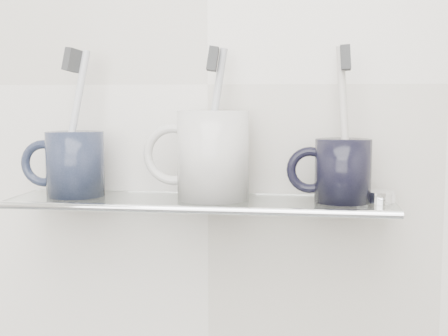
% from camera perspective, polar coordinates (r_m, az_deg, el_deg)
% --- Properties ---
extents(wall_back, '(2.50, 0.00, 2.50)m').
position_cam_1_polar(wall_back, '(0.87, -1.51, 7.65)').
color(wall_back, silver).
rests_on(wall_back, ground).
extents(shelf_glass, '(0.50, 0.12, 0.01)m').
position_cam_1_polar(shelf_glass, '(0.82, -2.20, -3.14)').
color(shelf_glass, silver).
rests_on(shelf_glass, wall_back).
extents(shelf_rail, '(0.50, 0.01, 0.01)m').
position_cam_1_polar(shelf_rail, '(0.76, -2.94, -3.83)').
color(shelf_rail, silver).
rests_on(shelf_rail, shelf_glass).
extents(bracket_left, '(0.02, 0.03, 0.02)m').
position_cam_1_polar(bracket_left, '(0.92, -14.64, -2.93)').
color(bracket_left, silver).
rests_on(bracket_left, wall_back).
extents(bracket_right, '(0.02, 0.03, 0.02)m').
position_cam_1_polar(bracket_right, '(0.85, 12.42, -3.60)').
color(bracket_right, silver).
rests_on(bracket_right, wall_back).
extents(mug_left, '(0.09, 0.09, 0.09)m').
position_cam_1_polar(mug_left, '(0.86, -13.45, 0.37)').
color(mug_left, black).
rests_on(mug_left, shelf_glass).
extents(mug_left_handle, '(0.06, 0.01, 0.06)m').
position_cam_1_polar(mug_left_handle, '(0.88, -16.17, 0.41)').
color(mug_left_handle, black).
rests_on(mug_left_handle, mug_left).
extents(toothbrush_left, '(0.05, 0.03, 0.19)m').
position_cam_1_polar(toothbrush_left, '(0.86, -13.55, 4.21)').
color(toothbrush_left, silver).
rests_on(toothbrush_left, mug_left).
extents(bristles_left, '(0.03, 0.03, 0.03)m').
position_cam_1_polar(bristles_left, '(0.86, -13.69, 9.56)').
color(bristles_left, '#343536').
rests_on(bristles_left, toothbrush_left).
extents(mug_center, '(0.10, 0.10, 0.12)m').
position_cam_1_polar(mug_center, '(0.81, -1.01, 1.19)').
color(mug_center, silver).
rests_on(mug_center, shelf_glass).
extents(mug_center_handle, '(0.08, 0.01, 0.08)m').
position_cam_1_polar(mug_center_handle, '(0.82, -4.65, 1.24)').
color(mug_center_handle, silver).
rests_on(mug_center_handle, mug_center).
extents(toothbrush_center, '(0.04, 0.03, 0.19)m').
position_cam_1_polar(toothbrush_center, '(0.81, -1.02, 4.26)').
color(toothbrush_center, '#A8AAAA').
rests_on(toothbrush_center, mug_center).
extents(bristles_center, '(0.02, 0.03, 0.03)m').
position_cam_1_polar(bristles_center, '(0.81, -1.03, 9.94)').
color(bristles_center, '#343536').
rests_on(bristles_center, toothbrush_center).
extents(mug_right, '(0.09, 0.09, 0.08)m').
position_cam_1_polar(mug_right, '(0.80, 10.82, -0.24)').
color(mug_right, black).
rests_on(mug_right, shelf_glass).
extents(mug_right_handle, '(0.06, 0.01, 0.06)m').
position_cam_1_polar(mug_right_handle, '(0.80, 7.86, -0.19)').
color(mug_right_handle, black).
rests_on(mug_right_handle, mug_right).
extents(toothbrush_right, '(0.02, 0.02, 0.19)m').
position_cam_1_polar(toothbrush_right, '(0.80, 10.92, 4.12)').
color(toothbrush_right, beige).
rests_on(toothbrush_right, mug_right).
extents(bristles_right, '(0.01, 0.02, 0.03)m').
position_cam_1_polar(bristles_right, '(0.80, 11.04, 9.86)').
color(bristles_right, '#343536').
rests_on(bristles_right, toothbrush_right).
extents(chrome_cap, '(0.03, 0.03, 0.01)m').
position_cam_1_polar(chrome_cap, '(0.81, 14.18, -2.59)').
color(chrome_cap, silver).
rests_on(chrome_cap, shelf_glass).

